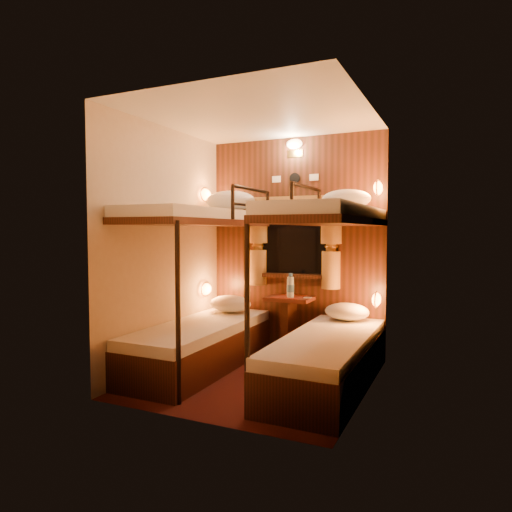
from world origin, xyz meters
The scene contains 22 objects.
floor centered at (0.00, 0.00, 0.00)m, with size 2.10×2.10×0.00m, color black.
ceiling centered at (0.00, 0.00, 2.40)m, with size 2.10×2.10×0.00m, color silver.
wall_back centered at (0.00, 1.05, 1.20)m, with size 2.40×2.40×0.00m, color #C6B293.
wall_front centered at (0.00, -1.05, 1.20)m, with size 2.40×2.40×0.00m, color #C6B293.
wall_left centered at (-1.00, 0.00, 1.20)m, with size 2.40×2.40×0.00m, color #C6B293.
wall_right centered at (1.00, 0.00, 1.20)m, with size 2.40×2.40×0.00m, color #C6B293.
back_panel centered at (0.00, 1.04, 1.20)m, with size 2.00×0.03×2.40m, color black.
bunk_left centered at (-0.65, 0.07, 0.56)m, with size 0.72×1.90×1.82m.
bunk_right centered at (0.65, 0.07, 0.56)m, with size 0.72×1.90×1.82m.
window centered at (0.00, 1.00, 1.18)m, with size 1.00×0.12×0.79m.
curtains centered at (0.00, 0.97, 1.26)m, with size 1.10×0.22×1.00m.
back_fixtures centered at (0.00, 1.00, 2.25)m, with size 0.54×0.09×0.48m.
reading_lamps centered at (0.00, 0.70, 1.24)m, with size 2.00×0.20×1.25m.
table centered at (0.00, 0.85, 0.41)m, with size 0.50×0.34×0.66m.
bottle_left centered at (0.04, 0.79, 0.76)m, with size 0.08×0.08×0.27m.
bottle_right centered at (0.00, 0.86, 0.75)m, with size 0.07×0.07×0.23m.
sachet_a centered at (0.21, 0.86, 0.65)m, with size 0.08×0.06×0.01m, color silver.
sachet_b centered at (0.08, 0.82, 0.65)m, with size 0.06×0.05×0.00m, color silver.
pillow_lower_left centered at (-0.65, 0.71, 0.55)m, with size 0.48×0.35×0.19m, color silver.
pillow_lower_right centered at (0.65, 0.79, 0.55)m, with size 0.45×0.32×0.18m, color silver.
pillow_upper_left centered at (-0.65, 0.71, 1.70)m, with size 0.57×0.41×0.23m, color silver.
pillow_upper_right centered at (0.65, 0.70, 1.68)m, with size 0.49×0.35×0.19m, color silver.
Camera 1 is at (1.72, -3.79, 1.37)m, focal length 32.00 mm.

